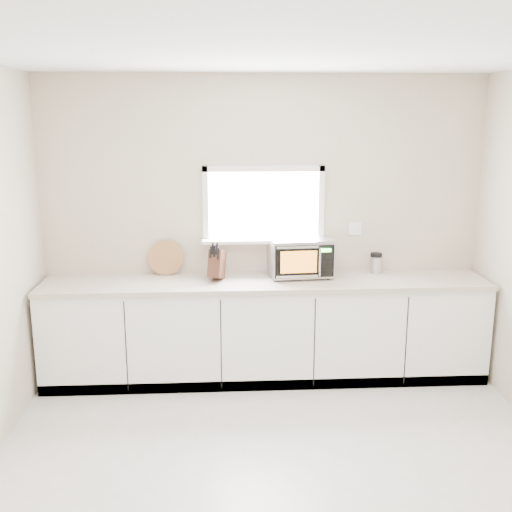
{
  "coord_description": "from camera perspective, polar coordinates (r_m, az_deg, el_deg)",
  "views": [
    {
      "loc": [
        -0.38,
        -3.39,
        2.33
      ],
      "look_at": [
        -0.09,
        1.55,
        1.17
      ],
      "focal_mm": 42.0,
      "sensor_mm": 36.0,
      "label": 1
    }
  ],
  "objects": [
    {
      "name": "cutting_board",
      "position": [
        5.49,
        -8.58,
        -0.15
      ],
      "size": [
        0.32,
        0.08,
        0.32
      ],
      "primitive_type": "cylinder",
      "rotation": [
        1.4,
        0.0,
        0.0
      ],
      "color": "#AF7343",
      "rests_on": "countertop"
    },
    {
      "name": "coffee_grinder",
      "position": [
        5.61,
        11.35,
        -0.66
      ],
      "size": [
        0.13,
        0.13,
        0.19
      ],
      "rotation": [
        0.0,
        0.0,
        -0.18
      ],
      "color": "#AFB2B7",
      "rests_on": "countertop"
    },
    {
      "name": "microwave",
      "position": [
        5.41,
        4.2,
        0.01
      ],
      "size": [
        0.57,
        0.47,
        0.35
      ],
      "rotation": [
        0.0,
        0.0,
        0.08
      ],
      "color": "black",
      "rests_on": "countertop"
    },
    {
      "name": "back_wall",
      "position": [
        5.48,
        0.71,
        3.0
      ],
      "size": [
        4.0,
        0.17,
        2.7
      ],
      "color": "#B4A48F",
      "rests_on": "ground"
    },
    {
      "name": "cabinets",
      "position": [
        5.44,
        0.9,
        -7.17
      ],
      "size": [
        3.92,
        0.6,
        0.88
      ],
      "primitive_type": "cube",
      "color": "white",
      "rests_on": "ground"
    },
    {
      "name": "knife_block",
      "position": [
        5.27,
        -3.76,
        -0.72
      ],
      "size": [
        0.18,
        0.26,
        0.35
      ],
      "rotation": [
        0.0,
        0.0,
        -0.29
      ],
      "color": "#48241A",
      "rests_on": "countertop"
    },
    {
      "name": "ground",
      "position": [
        4.13,
        2.73,
        -21.22
      ],
      "size": [
        4.0,
        4.0,
        0.0
      ],
      "primitive_type": "plane",
      "color": "beige",
      "rests_on": "ground"
    },
    {
      "name": "countertop",
      "position": [
        5.29,
        0.92,
        -2.53
      ],
      "size": [
        3.92,
        0.64,
        0.04
      ],
      "primitive_type": "cube",
      "color": "beige",
      "rests_on": "cabinets"
    }
  ]
}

